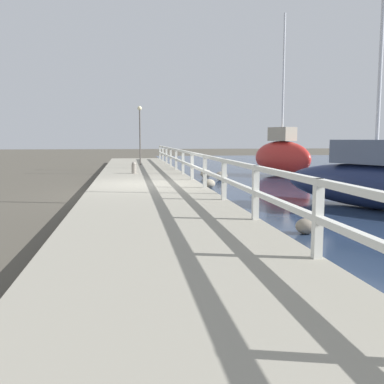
{
  "coord_description": "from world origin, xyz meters",
  "views": [
    {
      "loc": [
        -0.56,
        -13.45,
        1.66
      ],
      "look_at": [
        0.87,
        -3.45,
        0.46
      ],
      "focal_mm": 42.0,
      "sensor_mm": 36.0,
      "label": 1
    }
  ],
  "objects_px": {
    "dock_lamp": "(140,124)",
    "sailboat_red": "(282,156)",
    "mooring_bollard": "(134,168)",
    "sailboat_navy": "(375,181)"
  },
  "relations": [
    {
      "from": "mooring_bollard",
      "to": "sailboat_navy",
      "type": "distance_m",
      "value": 9.59
    },
    {
      "from": "sailboat_red",
      "to": "sailboat_navy",
      "type": "height_order",
      "value": "sailboat_red"
    },
    {
      "from": "mooring_bollard",
      "to": "sailboat_red",
      "type": "distance_m",
      "value": 6.74
    },
    {
      "from": "dock_lamp",
      "to": "sailboat_red",
      "type": "relative_size",
      "value": 0.43
    },
    {
      "from": "dock_lamp",
      "to": "sailboat_navy",
      "type": "xyz_separation_m",
      "value": [
        5.12,
        -13.55,
        -1.73
      ]
    },
    {
      "from": "mooring_bollard",
      "to": "dock_lamp",
      "type": "xyz_separation_m",
      "value": [
        0.41,
        5.72,
        1.85
      ]
    },
    {
      "from": "mooring_bollard",
      "to": "sailboat_navy",
      "type": "relative_size",
      "value": 0.08
    },
    {
      "from": "sailboat_red",
      "to": "sailboat_navy",
      "type": "relative_size",
      "value": 1.15
    },
    {
      "from": "mooring_bollard",
      "to": "dock_lamp",
      "type": "distance_m",
      "value": 6.03
    },
    {
      "from": "dock_lamp",
      "to": "sailboat_red",
      "type": "distance_m",
      "value": 7.56
    }
  ]
}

